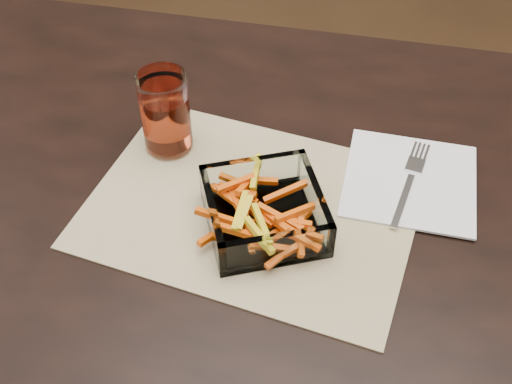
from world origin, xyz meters
TOP-DOWN VIEW (x-y plane):
  - dining_table at (0.00, 0.00)m, footprint 1.60×0.90m
  - placemat at (-0.15, -0.02)m, footprint 0.49×0.39m
  - glass_bowl at (-0.13, -0.05)m, footprint 0.20×0.20m
  - tumbler at (-0.30, 0.08)m, footprint 0.07×0.07m
  - napkin at (0.06, 0.07)m, footprint 0.19×0.19m
  - fork at (0.06, 0.07)m, footprint 0.05×0.19m

SIDE VIEW (x-z plane):
  - dining_table at x=0.00m, z-range 0.29..1.04m
  - placemat at x=-0.15m, z-range 0.75..0.75m
  - napkin at x=0.06m, z-range 0.75..0.76m
  - fork at x=0.06m, z-range 0.76..0.76m
  - glass_bowl at x=-0.13m, z-range 0.75..0.81m
  - tumbler at x=-0.30m, z-range 0.75..0.88m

